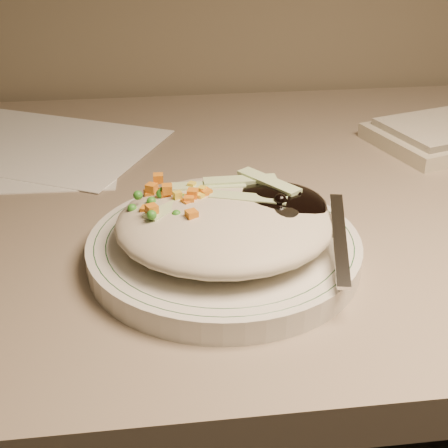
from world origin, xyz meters
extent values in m
cube|color=#80705D|center=(0.00, 1.38, 0.72)|extent=(1.40, 0.70, 0.04)
cylinder|color=silver|center=(-0.11, 1.22, 0.75)|extent=(0.25, 0.25, 0.02)
torus|color=#144723|center=(-0.11, 1.22, 0.76)|extent=(0.23, 0.23, 0.00)
torus|color=#144723|center=(-0.11, 1.22, 0.76)|extent=(0.21, 0.21, 0.00)
ellipsoid|color=#B1A690|center=(-0.11, 1.22, 0.78)|extent=(0.19, 0.18, 0.04)
ellipsoid|color=black|center=(-0.06, 1.23, 0.79)|extent=(0.10, 0.09, 0.03)
ellipsoid|color=orange|center=(-0.15, 1.24, 0.78)|extent=(0.08, 0.08, 0.02)
sphere|color=black|center=(-0.09, 1.23, 0.79)|extent=(0.01, 0.01, 0.01)
sphere|color=black|center=(-0.06, 1.24, 0.79)|extent=(0.01, 0.01, 0.01)
sphere|color=black|center=(-0.04, 1.23, 0.80)|extent=(0.01, 0.01, 0.01)
sphere|color=black|center=(-0.05, 1.24, 0.79)|extent=(0.01, 0.01, 0.01)
sphere|color=black|center=(-0.06, 1.21, 0.80)|extent=(0.01, 0.01, 0.01)
sphere|color=black|center=(-0.07, 1.23, 0.79)|extent=(0.01, 0.01, 0.01)
sphere|color=black|center=(-0.06, 1.24, 0.79)|extent=(0.01, 0.01, 0.01)
cube|color=orange|center=(-0.16, 1.24, 0.80)|extent=(0.01, 0.01, 0.01)
cube|color=orange|center=(-0.14, 1.22, 0.79)|extent=(0.01, 0.01, 0.01)
cube|color=orange|center=(-0.17, 1.26, 0.80)|extent=(0.01, 0.01, 0.01)
cube|color=orange|center=(-0.13, 1.23, 0.80)|extent=(0.01, 0.01, 0.01)
cube|color=orange|center=(-0.14, 1.23, 0.80)|extent=(0.01, 0.01, 0.01)
cube|color=orange|center=(-0.17, 1.26, 0.79)|extent=(0.01, 0.01, 0.01)
cube|color=orange|center=(-0.16, 1.25, 0.80)|extent=(0.01, 0.01, 0.01)
cube|color=orange|center=(-0.14, 1.23, 0.80)|extent=(0.01, 0.01, 0.01)
cube|color=orange|center=(-0.12, 1.24, 0.80)|extent=(0.01, 0.01, 0.01)
cube|color=orange|center=(-0.16, 1.27, 0.80)|extent=(0.01, 0.01, 0.01)
cube|color=orange|center=(-0.17, 1.21, 0.80)|extent=(0.01, 0.01, 0.01)
cube|color=orange|center=(-0.14, 1.20, 0.80)|extent=(0.01, 0.01, 0.01)
cube|color=orange|center=(-0.18, 1.22, 0.79)|extent=(0.01, 0.01, 0.01)
cube|color=orange|center=(-0.17, 1.26, 0.79)|extent=(0.01, 0.01, 0.01)
sphere|color=#388C28|center=(-0.14, 1.24, 0.80)|extent=(0.01, 0.01, 0.01)
sphere|color=#388C28|center=(-0.17, 1.20, 0.80)|extent=(0.01, 0.01, 0.01)
sphere|color=#388C28|center=(-0.17, 1.24, 0.80)|extent=(0.01, 0.01, 0.01)
sphere|color=#388C28|center=(-0.18, 1.24, 0.80)|extent=(0.01, 0.01, 0.01)
sphere|color=#388C28|center=(-0.14, 1.24, 0.79)|extent=(0.01, 0.01, 0.01)
sphere|color=#388C28|center=(-0.13, 1.21, 0.79)|extent=(0.01, 0.01, 0.01)
sphere|color=#388C28|center=(-0.15, 1.23, 0.79)|extent=(0.01, 0.01, 0.01)
sphere|color=#388C28|center=(-0.16, 1.21, 0.79)|extent=(0.01, 0.01, 0.01)
sphere|color=#388C28|center=(-0.19, 1.23, 0.79)|extent=(0.01, 0.01, 0.01)
sphere|color=#388C28|center=(-0.16, 1.25, 0.80)|extent=(0.01, 0.01, 0.01)
sphere|color=#388C28|center=(-0.16, 1.25, 0.80)|extent=(0.01, 0.01, 0.01)
sphere|color=#388C28|center=(-0.17, 1.22, 0.79)|extent=(0.01, 0.01, 0.01)
sphere|color=#388C28|center=(-0.15, 1.21, 0.80)|extent=(0.01, 0.01, 0.01)
sphere|color=#388C28|center=(-0.12, 1.26, 0.79)|extent=(0.01, 0.01, 0.01)
cube|color=yellow|center=(-0.14, 1.24, 0.79)|extent=(0.01, 0.01, 0.01)
cube|color=yellow|center=(-0.13, 1.23, 0.80)|extent=(0.01, 0.01, 0.01)
cube|color=yellow|center=(-0.15, 1.25, 0.79)|extent=(0.01, 0.01, 0.01)
cube|color=yellow|center=(-0.15, 1.24, 0.80)|extent=(0.01, 0.01, 0.01)
cube|color=yellow|center=(-0.15, 1.23, 0.79)|extent=(0.01, 0.01, 0.01)
cube|color=yellow|center=(-0.13, 1.24, 0.80)|extent=(0.01, 0.01, 0.01)
cube|color=yellow|center=(-0.13, 1.26, 0.80)|extent=(0.01, 0.01, 0.01)
cube|color=yellow|center=(-0.14, 1.23, 0.79)|extent=(0.01, 0.01, 0.01)
cube|color=#B2D18C|center=(-0.12, 1.26, 0.80)|extent=(0.07, 0.02, 0.00)
cube|color=#B2D18C|center=(-0.09, 1.26, 0.80)|extent=(0.07, 0.02, 0.00)
cube|color=#B2D18C|center=(-0.15, 1.23, 0.80)|extent=(0.06, 0.06, 0.00)
cube|color=#B2D18C|center=(-0.06, 1.25, 0.80)|extent=(0.05, 0.06, 0.00)
cube|color=#B2D18C|center=(-0.10, 1.21, 0.79)|extent=(0.07, 0.02, 0.00)
cube|color=#B2D18C|center=(-0.09, 1.23, 0.80)|extent=(0.07, 0.04, 0.00)
ellipsoid|color=silver|center=(-0.06, 1.21, 0.79)|extent=(0.04, 0.05, 0.01)
cube|color=silver|center=(-0.02, 1.18, 0.78)|extent=(0.03, 0.11, 0.03)
cube|color=white|center=(-0.36, 1.49, 0.74)|extent=(0.31, 0.22, 0.00)
cube|color=white|center=(-0.32, 1.53, 0.74)|extent=(0.36, 0.32, 0.00)
camera|label=1|loc=(-0.17, 0.74, 1.04)|focal=50.00mm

